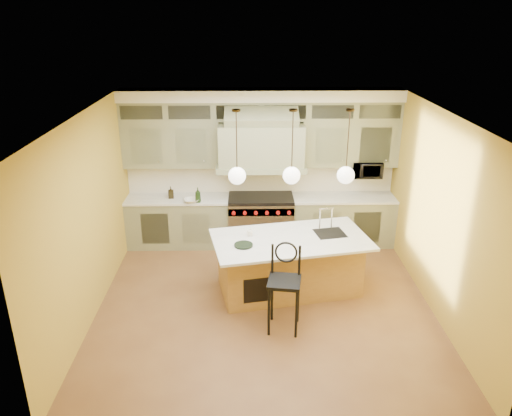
{
  "coord_description": "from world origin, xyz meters",
  "views": [
    {
      "loc": [
        -0.25,
        -6.52,
        4.2
      ],
      "look_at": [
        -0.12,
        0.7,
        1.31
      ],
      "focal_mm": 35.0,
      "sensor_mm": 36.0,
      "label": 1
    }
  ],
  "objects_px": {
    "kitchen_island": "(289,263)",
    "range": "(261,220)",
    "microwave": "(366,169)",
    "counter_stool": "(285,282)"
  },
  "relations": [
    {
      "from": "kitchen_island",
      "to": "counter_stool",
      "type": "bearing_deg",
      "value": -109.97
    },
    {
      "from": "range",
      "to": "microwave",
      "type": "height_order",
      "value": "microwave"
    },
    {
      "from": "kitchen_island",
      "to": "range",
      "type": "bearing_deg",
      "value": 92.16
    },
    {
      "from": "range",
      "to": "kitchen_island",
      "type": "bearing_deg",
      "value": -76.54
    },
    {
      "from": "range",
      "to": "microwave",
      "type": "relative_size",
      "value": 2.21
    },
    {
      "from": "range",
      "to": "counter_stool",
      "type": "bearing_deg",
      "value": -84.74
    },
    {
      "from": "microwave",
      "to": "range",
      "type": "bearing_deg",
      "value": -176.88
    },
    {
      "from": "counter_stool",
      "to": "microwave",
      "type": "xyz_separation_m",
      "value": [
        1.7,
        2.82,
        0.73
      ]
    },
    {
      "from": "range",
      "to": "microwave",
      "type": "distance_m",
      "value": 2.18
    },
    {
      "from": "counter_stool",
      "to": "microwave",
      "type": "relative_size",
      "value": 2.32
    }
  ]
}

